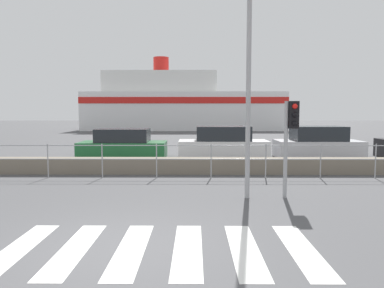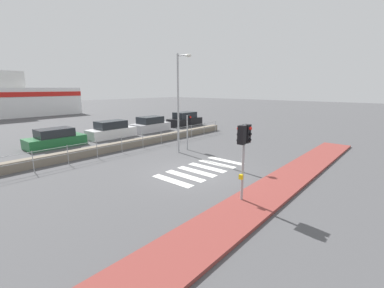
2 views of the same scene
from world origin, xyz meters
TOP-DOWN VIEW (x-y plane):
  - ground_plane at (0.00, 0.00)m, footprint 160.00×160.00m
  - crosswalk at (0.69, 0.00)m, footprint 4.95×2.40m
  - seawall at (0.00, 7.22)m, footprint 23.76×0.55m
  - harbor_fence at (-0.00, 6.34)m, footprint 21.42×0.04m
  - traffic_light_far at (3.64, 3.58)m, footprint 0.34×0.32m
  - streetlamp at (2.57, 3.32)m, footprint 0.32×1.17m
  - ferry_boat at (-0.55, 38.79)m, footprint 22.80×7.89m
  - parked_car_green at (-2.12, 11.72)m, footprint 4.02×1.82m
  - parked_car_white at (2.58, 11.72)m, footprint 4.15×1.73m
  - parked_car_silver at (7.01, 11.72)m, footprint 3.88×1.86m

SIDE VIEW (x-z plane):
  - ground_plane at x=0.00m, z-range 0.00..0.00m
  - crosswalk at x=0.69m, z-range 0.00..0.01m
  - seawall at x=0.00m, z-range 0.00..0.55m
  - parked_car_green at x=-2.12m, z-range -0.10..1.26m
  - parked_car_white at x=2.58m, z-range -0.11..1.37m
  - parked_car_silver at x=7.01m, z-range -0.11..1.37m
  - harbor_fence at x=0.00m, z-range 0.18..1.30m
  - traffic_light_far at x=3.64m, z-range 0.57..3.00m
  - ferry_boat at x=-0.55m, z-range -1.39..7.07m
  - streetlamp at x=2.57m, z-range 0.74..7.14m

